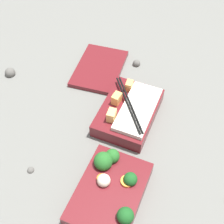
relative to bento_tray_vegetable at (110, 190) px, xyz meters
name	(u,v)px	position (x,y,z in m)	size (l,w,h in m)	color
ground_plane	(121,155)	(0.11, 0.02, -0.03)	(3.00, 3.00, 0.00)	slate
bento_tray_vegetable	(110,190)	(0.00, 0.00, 0.00)	(0.20, 0.14, 0.07)	maroon
bento_tray_rice	(129,112)	(0.23, 0.04, 0.00)	(0.20, 0.14, 0.07)	maroon
bento_lid	(99,68)	(0.37, 0.19, -0.02)	(0.19, 0.14, 0.01)	maroon
pebble_0	(137,63)	(0.43, 0.09, -0.02)	(0.02, 0.02, 0.02)	#595651
pebble_1	(30,170)	(-0.02, 0.20, -0.02)	(0.02, 0.02, 0.02)	#595651
pebble_3	(10,73)	(0.24, 0.43, -0.02)	(0.03, 0.03, 0.03)	#595651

